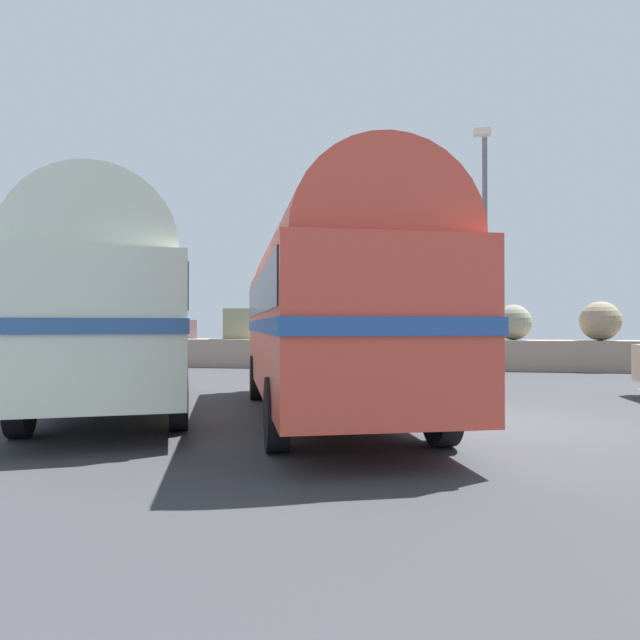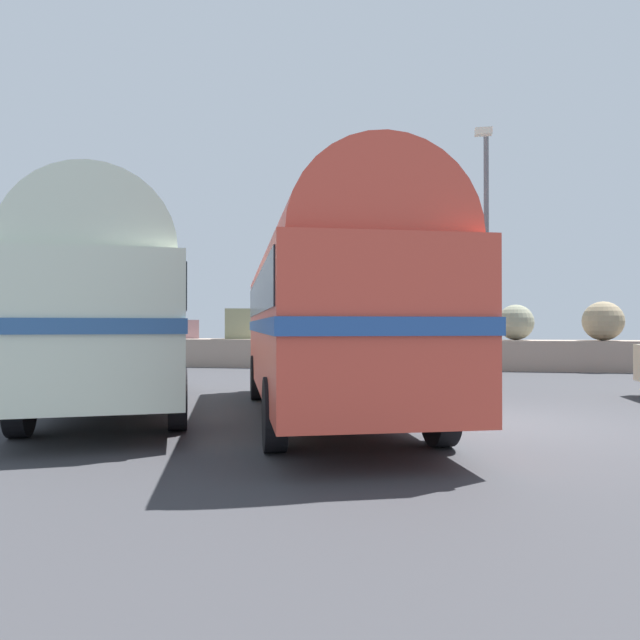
{
  "view_description": "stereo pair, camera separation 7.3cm",
  "coord_description": "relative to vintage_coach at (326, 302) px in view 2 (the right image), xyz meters",
  "views": [
    {
      "loc": [
        -1.24,
        -9.89,
        1.63
      ],
      "look_at": [
        -3.09,
        0.91,
        1.74
      ],
      "focal_mm": 31.91,
      "sensor_mm": 36.0,
      "label": 1
    },
    {
      "loc": [
        -1.17,
        -9.88,
        1.63
      ],
      "look_at": [
        -3.09,
        0.91,
        1.74
      ],
      "focal_mm": 31.91,
      "sensor_mm": 36.0,
      "label": 2
    }
  ],
  "objects": [
    {
      "name": "second_coach",
      "position": [
        -4.13,
        0.28,
        0.0
      ],
      "size": [
        5.72,
        8.8,
        3.7
      ],
      "rotation": [
        0.0,
        0.0,
        0.42
      ],
      "color": "black",
      "rests_on": "ground"
    },
    {
      "name": "breakwater",
      "position": [
        3.61,
        11.81,
        -1.22
      ],
      "size": [
        31.36,
        2.11,
        2.49
      ],
      "color": "gray",
      "rests_on": "ground"
    },
    {
      "name": "lamp_post",
      "position": [
        3.39,
        6.11,
        1.79
      ],
      "size": [
        0.44,
        0.79,
        6.86
      ],
      "color": "#5B5B60",
      "rests_on": "ground"
    },
    {
      "name": "vintage_coach",
      "position": [
        0.0,
        0.0,
        0.0
      ],
      "size": [
        5.05,
        8.9,
        3.7
      ],
      "rotation": [
        0.0,
        0.0,
        0.33
      ],
      "color": "black",
      "rests_on": "ground"
    },
    {
      "name": "ground",
      "position": [
        2.82,
        0.0,
        -2.04
      ],
      "size": [
        32.0,
        26.0,
        0.02
      ],
      "color": "#36363A"
    }
  ]
}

